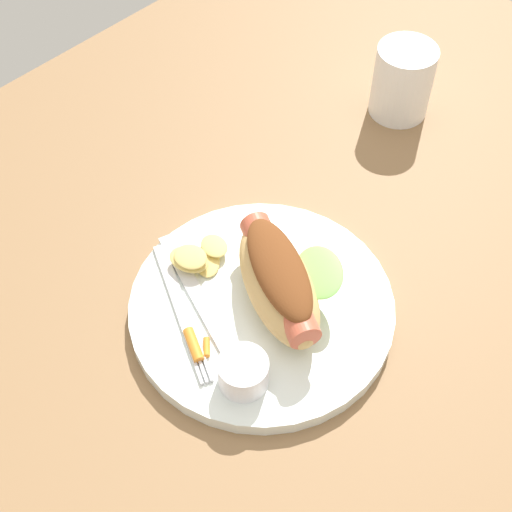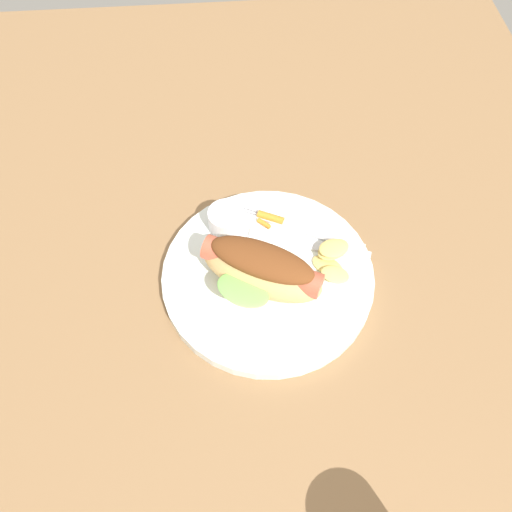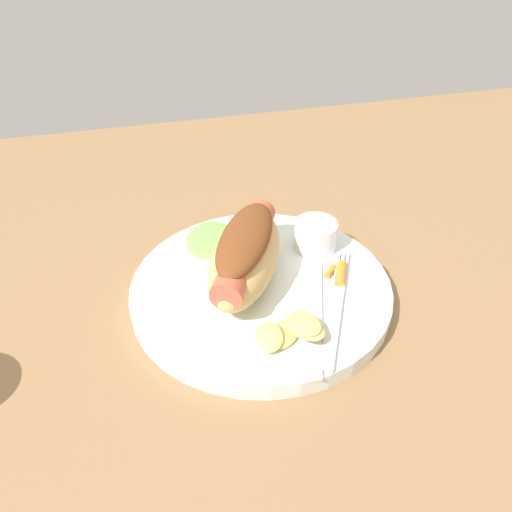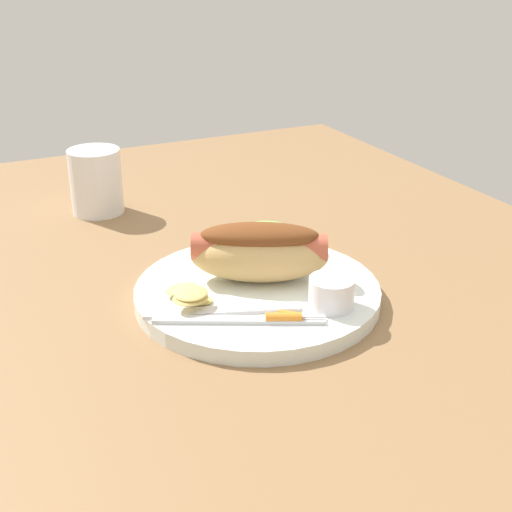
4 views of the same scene
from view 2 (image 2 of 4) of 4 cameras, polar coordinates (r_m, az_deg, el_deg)
The scene contains 8 objects.
ground_plane at distance 63.51cm, azimuth 2.32°, elevation -3.93°, with size 120.00×90.00×1.80cm, color olive.
plate at distance 62.60cm, azimuth 1.29°, elevation -2.21°, with size 25.10×25.10×1.60cm, color white.
hot_dog at distance 58.15cm, azimuth 0.63°, elevation -1.67°, with size 11.98×15.40×6.17cm.
sauce_ramekin at distance 64.46cm, azimuth -3.23°, elevation 3.91°, with size 4.44×4.44×3.00cm, color white.
fork at distance 65.36cm, azimuth 5.27°, elevation 2.84°, with size 8.22×14.91×0.40cm.
knife at distance 64.20cm, azimuth 5.81°, elevation 1.27°, with size 14.97×1.40×0.36cm, color silver.
chips_pile at distance 62.42cm, azimuth 8.27°, elevation -0.24°, with size 6.53×5.45×2.12cm.
carrot_garnish at distance 65.84cm, azimuth 1.54°, elevation 4.10°, with size 2.76×3.61×0.98cm.
Camera 2 is at (30.43, -5.01, 54.63)cm, focal length 36.81 mm.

